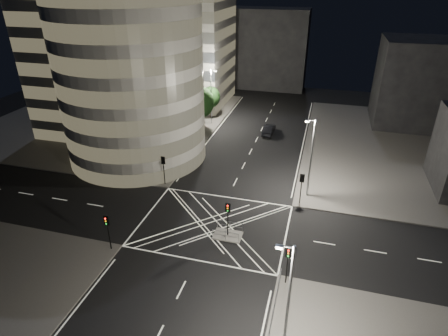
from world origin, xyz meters
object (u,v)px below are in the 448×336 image
(central_island, at_px, (228,235))
(traffic_signal_island, at_px, (228,213))
(traffic_signal_nr, at_px, (288,259))
(street_lamp_right_near, at_px, (288,300))
(traffic_signal_fl, at_px, (164,165))
(street_lamp_left_near, at_px, (173,131))
(street_lamp_left_far, at_px, (211,95))
(street_lamp_right_far, at_px, (311,156))
(sedan, at_px, (269,129))
(traffic_signal_fr, at_px, (302,183))
(traffic_signal_nl, at_px, (107,226))

(central_island, distance_m, traffic_signal_island, 2.84)
(traffic_signal_nr, xyz_separation_m, street_lamp_right_near, (0.64, -7.20, 2.63))
(traffic_signal_fl, relative_size, street_lamp_left_near, 0.40)
(traffic_signal_fl, height_order, street_lamp_right_near, street_lamp_right_near)
(street_lamp_left_far, relative_size, street_lamp_right_far, 1.00)
(traffic_signal_fl, xyz_separation_m, street_lamp_right_far, (18.24, 2.20, 2.63))
(street_lamp_left_far, bearing_deg, street_lamp_right_far, -48.06)
(street_lamp_left_far, bearing_deg, traffic_signal_fl, -88.43)
(central_island, distance_m, traffic_signal_nr, 9.08)
(central_island, xyz_separation_m, traffic_signal_island, (0.00, 0.00, 2.84))
(central_island, bearing_deg, street_lamp_right_near, -59.25)
(sedan, bearing_deg, street_lamp_left_far, -8.12)
(traffic_signal_nr, relative_size, street_lamp_left_far, 0.40)
(traffic_signal_fr, bearing_deg, traffic_signal_island, -129.33)
(traffic_signal_nl, xyz_separation_m, street_lamp_right_near, (18.24, -7.20, 2.63))
(central_island, relative_size, street_lamp_left_far, 0.30)
(traffic_signal_nl, relative_size, sedan, 0.84)
(traffic_signal_nr, relative_size, street_lamp_right_far, 0.40)
(street_lamp_right_far, bearing_deg, street_lamp_left_far, 131.94)
(sedan, bearing_deg, traffic_signal_nr, 103.40)
(traffic_signal_nl, bearing_deg, sedan, 73.57)
(central_island, height_order, traffic_signal_nl, traffic_signal_nl)
(traffic_signal_fl, height_order, street_lamp_left_far, street_lamp_left_far)
(street_lamp_left_near, distance_m, sedan, 20.06)
(street_lamp_right_far, distance_m, sedan, 21.25)
(central_island, distance_m, traffic_signal_fl, 13.91)
(traffic_signal_fr, relative_size, street_lamp_left_near, 0.40)
(traffic_signal_fl, distance_m, sedan, 23.78)
(traffic_signal_island, bearing_deg, street_lamp_right_far, 54.70)
(traffic_signal_fl, height_order, street_lamp_left_near, street_lamp_left_near)
(traffic_signal_nl, xyz_separation_m, traffic_signal_fr, (17.60, 13.60, 0.00))
(central_island, relative_size, sedan, 0.63)
(traffic_signal_nr, bearing_deg, sedan, 101.81)
(central_island, xyz_separation_m, street_lamp_left_near, (-11.44, 13.50, 5.47))
(traffic_signal_nl, bearing_deg, traffic_signal_fl, 90.00)
(traffic_signal_island, bearing_deg, sedan, 90.97)
(traffic_signal_fr, distance_m, traffic_signal_island, 10.73)
(street_lamp_left_near, bearing_deg, traffic_signal_nl, -88.06)
(street_lamp_right_far, bearing_deg, traffic_signal_nl, -139.09)
(traffic_signal_nl, relative_size, traffic_signal_fr, 1.00)
(street_lamp_right_near, bearing_deg, street_lamp_right_far, 90.00)
(street_lamp_right_far, relative_size, street_lamp_right_near, 1.00)
(street_lamp_left_near, relative_size, street_lamp_right_far, 1.00)
(street_lamp_right_near, bearing_deg, street_lamp_left_near, 125.97)
(traffic_signal_island, height_order, street_lamp_left_near, street_lamp_left_near)
(street_lamp_left_near, bearing_deg, traffic_signal_fr, -15.92)
(traffic_signal_island, distance_m, street_lamp_left_far, 33.61)
(street_lamp_right_far, bearing_deg, street_lamp_right_near, -90.00)
(traffic_signal_island, xyz_separation_m, street_lamp_right_far, (7.44, 10.50, 2.63))
(street_lamp_left_far, relative_size, street_lamp_right_near, 1.00)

